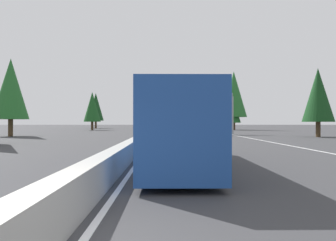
{
  "coord_description": "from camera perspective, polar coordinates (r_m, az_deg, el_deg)",
  "views": [
    {
      "loc": [
        -3.96,
        -1.54,
        1.88
      ],
      "look_at": [
        51.59,
        -2.09,
        2.2
      ],
      "focal_mm": 32.05,
      "sensor_mm": 36.0,
      "label": 1
    }
  ],
  "objects": [
    {
      "name": "bus_distant_b",
      "position": [
        13.32,
        1.34,
        -1.02
      ],
      "size": [
        11.5,
        2.55,
        3.1
      ],
      "color": "#1E4793",
      "rests_on": "ground"
    },
    {
      "name": "shoulder_stripe_median",
      "position": [
        73.99,
        -1.57,
        -1.79
      ],
      "size": [
        160.0,
        0.16,
        0.01
      ],
      "primitive_type": "cube",
      "color": "silver",
      "rests_on": "ground"
    },
    {
      "name": "sedan_mid_right",
      "position": [
        24.3,
        -0.02,
        -3.15
      ],
      "size": [
        4.4,
        1.8,
        1.47
      ],
      "color": "#AD931E",
      "rests_on": "ground"
    },
    {
      "name": "conifer_left_mid",
      "position": [
        73.8,
        -14.21,
        2.53
      ],
      "size": [
        4.03,
        4.03,
        9.15
      ],
      "color": "#4C3823",
      "rests_on": "ground"
    },
    {
      "name": "conifer_right_near",
      "position": [
        42.8,
        26.63,
        4.34
      ],
      "size": [
        3.87,
        3.87,
        8.79
      ],
      "color": "#4C3823",
      "rests_on": "ground"
    },
    {
      "name": "conifer_right_mid",
      "position": [
        74.48,
        12.32,
        1.99
      ],
      "size": [
        3.55,
        3.55,
        8.06
      ],
      "color": "#4C3823",
      "rests_on": "ground"
    },
    {
      "name": "conifer_right_far",
      "position": [
        76.14,
        12.4,
        4.9
      ],
      "size": [
        6.37,
        6.37,
        14.49
      ],
      "color": "#4C3823",
      "rests_on": "ground"
    },
    {
      "name": "pickup_far_center",
      "position": [
        113.52,
        1.3,
        -0.82
      ],
      "size": [
        5.6,
        2.0,
        1.86
      ],
      "color": "black",
      "rests_on": "ground"
    },
    {
      "name": "conifer_left_far",
      "position": [
        94.72,
        -13.57,
        2.55
      ],
      "size": [
        4.8,
        4.8,
        10.91
      ],
      "color": "#4C3823",
      "rests_on": "ground"
    },
    {
      "name": "conifer_left_near",
      "position": [
        45.36,
        -27.74,
        5.34
      ],
      "size": [
        4.59,
        4.59,
        10.43
      ],
      "color": "#4C3823",
      "rests_on": "ground"
    },
    {
      "name": "ground_plane",
      "position": [
        64.0,
        -1.95,
        -2.02
      ],
      "size": [
        320.0,
        320.0,
        0.0
      ],
      "primitive_type": "plane",
      "color": "#38383A"
    },
    {
      "name": "shoulder_stripe_right",
      "position": [
        74.65,
        7.12,
        -1.77
      ],
      "size": [
        160.0,
        0.16,
        0.01
      ],
      "primitive_type": "cube",
      "color": "silver",
      "rests_on": "ground"
    },
    {
      "name": "median_barrier",
      "position": [
        83.99,
        -1.82,
        -1.31
      ],
      "size": [
        180.0,
        0.56,
        0.9
      ],
      "primitive_type": "cube",
      "color": "#ADAAA3",
      "rests_on": "ground"
    },
    {
      "name": "minivan_far_right",
      "position": [
        53.4,
        7.45,
        -1.33
      ],
      "size": [
        5.0,
        1.95,
        1.69
      ],
      "color": "silver",
      "rests_on": "ground"
    },
    {
      "name": "sign_gantry_overhead",
      "position": [
        46.77,
        4.96,
        3.63
      ],
      "size": [
        0.5,
        12.68,
        6.42
      ],
      "color": "gray",
      "rests_on": "ground"
    }
  ]
}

